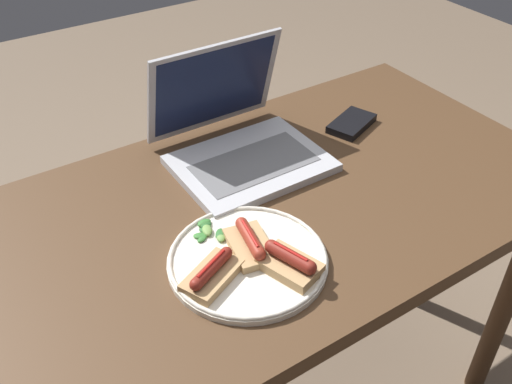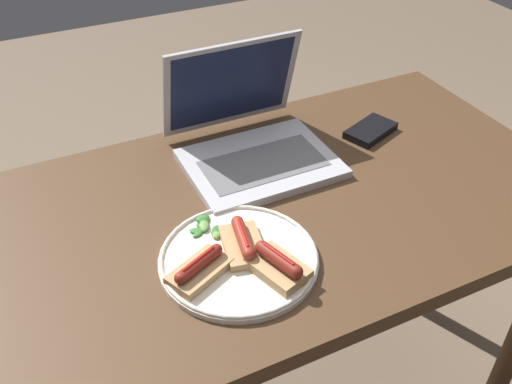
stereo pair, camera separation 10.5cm
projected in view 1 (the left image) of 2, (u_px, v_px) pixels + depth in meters
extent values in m
cube|color=#4C331E|center=(242.00, 218.00, 1.11)|extent=(1.38, 0.68, 0.04)
cylinder|color=#4C331E|center=(366.00, 194.00, 1.78)|extent=(0.05, 0.05, 0.71)
cylinder|color=#4C331E|center=(506.00, 302.00, 1.43)|extent=(0.05, 0.05, 0.71)
cube|color=#B7B7BC|center=(251.00, 164.00, 1.21)|extent=(0.31, 0.24, 0.02)
cube|color=slate|center=(254.00, 163.00, 1.20)|extent=(0.25, 0.13, 0.00)
cube|color=#B7B7BC|center=(213.00, 86.00, 1.24)|extent=(0.31, 0.07, 0.22)
cube|color=#192347|center=(214.00, 87.00, 1.24)|extent=(0.28, 0.06, 0.19)
cylinder|color=silver|center=(248.00, 261.00, 0.99)|extent=(0.28, 0.28, 0.01)
torus|color=silver|center=(248.00, 257.00, 0.98)|extent=(0.28, 0.28, 0.01)
cube|color=tan|center=(250.00, 246.00, 1.00)|extent=(0.09, 0.12, 0.01)
cylinder|color=maroon|center=(250.00, 238.00, 0.99)|extent=(0.04, 0.09, 0.02)
sphere|color=maroon|center=(259.00, 254.00, 0.96)|extent=(0.02, 0.02, 0.02)
sphere|color=maroon|center=(242.00, 223.00, 1.02)|extent=(0.02, 0.02, 0.02)
cylinder|color=red|center=(250.00, 234.00, 0.98)|extent=(0.02, 0.07, 0.01)
cube|color=tan|center=(212.00, 276.00, 0.94)|extent=(0.12, 0.10, 0.02)
cylinder|color=maroon|center=(211.00, 268.00, 0.93)|extent=(0.09, 0.05, 0.02)
sphere|color=maroon|center=(226.00, 253.00, 0.96)|extent=(0.02, 0.02, 0.02)
sphere|color=maroon|center=(196.00, 285.00, 0.90)|extent=(0.02, 0.02, 0.02)
cylinder|color=red|center=(211.00, 264.00, 0.92)|extent=(0.07, 0.04, 0.00)
cube|color=tan|center=(290.00, 266.00, 0.96)|extent=(0.09, 0.12, 0.02)
cylinder|color=maroon|center=(290.00, 257.00, 0.94)|extent=(0.05, 0.08, 0.02)
sphere|color=maroon|center=(271.00, 246.00, 0.96)|extent=(0.02, 0.02, 0.02)
sphere|color=maroon|center=(310.00, 268.00, 0.92)|extent=(0.02, 0.02, 0.02)
cylinder|color=red|center=(291.00, 252.00, 0.94)|extent=(0.03, 0.07, 0.00)
ellipsoid|color=#709E4C|center=(207.00, 230.00, 1.03)|extent=(0.03, 0.03, 0.01)
ellipsoid|color=#2D662D|center=(206.00, 225.00, 1.05)|extent=(0.02, 0.01, 0.01)
ellipsoid|color=#387A33|center=(204.00, 223.00, 1.05)|extent=(0.03, 0.02, 0.01)
ellipsoid|color=#2D662D|center=(223.00, 234.00, 1.03)|extent=(0.03, 0.02, 0.01)
ellipsoid|color=#2D662D|center=(221.00, 234.00, 1.03)|extent=(0.03, 0.04, 0.01)
ellipsoid|color=#4C8E3D|center=(205.00, 225.00, 1.05)|extent=(0.02, 0.03, 0.01)
ellipsoid|color=#709E4C|center=(221.00, 236.00, 1.02)|extent=(0.03, 0.03, 0.01)
ellipsoid|color=#387A33|center=(201.00, 236.00, 1.03)|extent=(0.03, 0.03, 0.01)
ellipsoid|color=#2D662D|center=(203.00, 230.00, 1.04)|extent=(0.02, 0.02, 0.01)
ellipsoid|color=#387A33|center=(202.00, 239.00, 1.02)|extent=(0.02, 0.02, 0.01)
cube|color=black|center=(352.00, 124.00, 1.34)|extent=(0.14, 0.11, 0.02)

